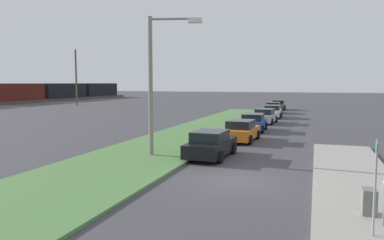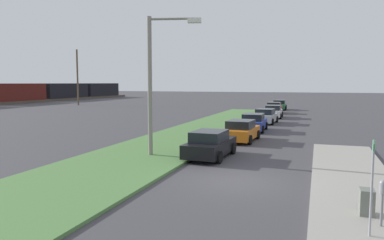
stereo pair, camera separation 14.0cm
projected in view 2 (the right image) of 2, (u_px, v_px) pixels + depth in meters
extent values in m
plane|color=#423F44|center=(237.00, 181.00, 15.32)|extent=(300.00, 300.00, 0.00)
cube|color=#517F42|center=(181.00, 139.00, 26.69)|extent=(60.00, 6.00, 0.12)
cube|color=#9E998E|center=(362.00, 206.00, 12.00)|extent=(24.00, 3.20, 0.14)
cube|color=black|center=(210.00, 147.00, 20.21)|extent=(4.37, 1.98, 0.70)
cube|color=black|center=(209.00, 136.00, 19.96)|extent=(2.26, 1.69, 0.55)
cylinder|color=black|center=(203.00, 147.00, 21.81)|extent=(0.65, 0.25, 0.64)
cylinder|color=black|center=(233.00, 148.00, 21.16)|extent=(0.65, 0.25, 0.64)
cylinder|color=black|center=(186.00, 155.00, 19.30)|extent=(0.65, 0.25, 0.64)
cylinder|color=black|center=(219.00, 157.00, 18.66)|extent=(0.65, 0.25, 0.64)
cube|color=orange|center=(241.00, 133.00, 25.88)|extent=(4.38, 1.99, 0.70)
cube|color=black|center=(241.00, 124.00, 25.64)|extent=(2.27, 1.70, 0.55)
cylinder|color=black|center=(234.00, 133.00, 27.49)|extent=(0.65, 0.25, 0.64)
cylinder|color=black|center=(258.00, 135.00, 26.84)|extent=(0.65, 0.25, 0.64)
cylinder|color=black|center=(223.00, 138.00, 24.98)|extent=(0.65, 0.25, 0.64)
cylinder|color=black|center=(250.00, 140.00, 24.33)|extent=(0.65, 0.25, 0.64)
cube|color=#23389E|center=(254.00, 124.00, 31.35)|extent=(4.34, 1.91, 0.70)
cube|color=black|center=(253.00, 117.00, 31.09)|extent=(2.24, 1.66, 0.55)
cylinder|color=black|center=(245.00, 125.00, 32.92)|extent=(0.65, 0.24, 0.64)
cylinder|color=black|center=(266.00, 126.00, 32.39)|extent=(0.65, 0.24, 0.64)
cylinder|color=black|center=(240.00, 129.00, 30.35)|extent=(0.65, 0.24, 0.64)
cylinder|color=black|center=(262.00, 129.00, 29.82)|extent=(0.65, 0.24, 0.64)
cube|color=#B2B5BA|center=(266.00, 118.00, 37.20)|extent=(4.40, 2.04, 0.70)
cube|color=black|center=(265.00, 112.00, 36.96)|extent=(2.29, 1.72, 0.55)
cylinder|color=black|center=(259.00, 119.00, 38.81)|extent=(0.65, 0.26, 0.64)
cylinder|color=black|center=(277.00, 119.00, 38.14)|extent=(0.65, 0.26, 0.64)
cylinder|color=black|center=(254.00, 121.00, 36.31)|extent=(0.65, 0.26, 0.64)
cylinder|color=black|center=(272.00, 122.00, 35.65)|extent=(0.65, 0.26, 0.64)
cube|color=silver|center=(273.00, 113.00, 43.17)|extent=(4.35, 1.93, 0.70)
cube|color=black|center=(273.00, 108.00, 42.92)|extent=(2.25, 1.66, 0.55)
cylinder|color=black|center=(267.00, 114.00, 44.74)|extent=(0.65, 0.24, 0.64)
cylinder|color=black|center=(282.00, 114.00, 44.22)|extent=(0.65, 0.24, 0.64)
cylinder|color=black|center=(264.00, 116.00, 42.17)|extent=(0.65, 0.24, 0.64)
cylinder|color=black|center=(280.00, 116.00, 41.65)|extent=(0.65, 0.24, 0.64)
cube|color=red|center=(274.00, 109.00, 49.64)|extent=(4.32, 1.85, 0.70)
cube|color=black|center=(274.00, 104.00, 49.39)|extent=(2.22, 1.62, 0.55)
cylinder|color=black|center=(268.00, 110.00, 51.22)|extent=(0.64, 0.23, 0.64)
cylinder|color=black|center=(282.00, 110.00, 50.67)|extent=(0.64, 0.23, 0.64)
cylinder|color=black|center=(266.00, 111.00, 48.67)|extent=(0.64, 0.23, 0.64)
cylinder|color=black|center=(280.00, 112.00, 48.11)|extent=(0.64, 0.23, 0.64)
cube|color=#1E6B38|center=(279.00, 106.00, 55.99)|extent=(4.36, 1.95, 0.70)
cube|color=black|center=(279.00, 102.00, 55.74)|extent=(2.26, 1.68, 0.55)
cylinder|color=black|center=(274.00, 107.00, 57.56)|extent=(0.65, 0.24, 0.64)
cylinder|color=black|center=(286.00, 107.00, 57.05)|extent=(0.65, 0.24, 0.64)
cylinder|color=black|center=(273.00, 108.00, 54.99)|extent=(0.65, 0.24, 0.64)
cylinder|color=black|center=(285.00, 108.00, 54.48)|extent=(0.65, 0.24, 0.64)
cube|color=#511914|center=(15.00, 92.00, 73.22)|extent=(14.00, 3.00, 3.40)
cube|color=black|center=(65.00, 91.00, 87.55)|extent=(14.00, 3.00, 3.40)
cube|color=black|center=(101.00, 90.00, 101.89)|extent=(14.00, 3.00, 3.40)
cylinder|color=slate|center=(381.00, 212.00, 10.13)|extent=(0.07, 0.07, 1.05)
cylinder|color=gray|center=(383.00, 188.00, 10.07)|extent=(0.18, 0.18, 0.28)
sphere|color=gray|center=(383.00, 183.00, 10.05)|extent=(0.17, 0.17, 0.17)
cube|color=slate|center=(367.00, 204.00, 11.04)|extent=(0.55, 0.40, 0.90)
cylinder|color=#99999E|center=(372.00, 191.00, 9.39)|extent=(0.06, 0.06, 2.60)
cube|color=#198C38|center=(374.00, 145.00, 9.28)|extent=(0.90, 0.13, 0.18)
cylinder|color=gray|center=(150.00, 88.00, 20.06)|extent=(0.24, 0.24, 7.50)
cylinder|color=gray|center=(172.00, 19.00, 19.59)|extent=(0.67, 2.36, 0.12)
cube|color=silver|center=(194.00, 20.00, 19.49)|extent=(0.51, 0.76, 0.24)
cylinder|color=brown|center=(78.00, 77.00, 67.80)|extent=(0.30, 0.30, 10.00)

